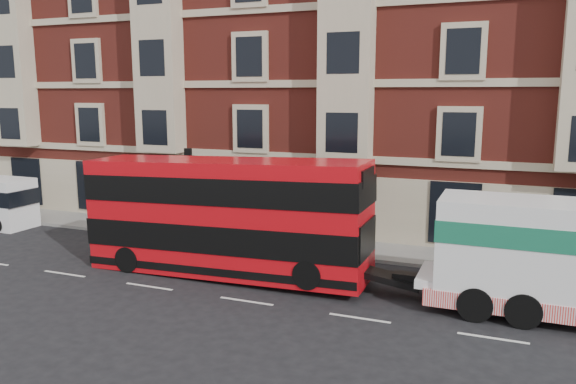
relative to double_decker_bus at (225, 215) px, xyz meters
The scene contains 7 objects.
ground 3.88m from the double_decker_bus, 48.97° to the right, with size 120.00×120.00×0.00m, color black.
sidewalk 6.05m from the double_decker_bus, 69.04° to the left, with size 90.00×3.00×0.15m, color slate.
victorian_terrace 15.04m from the double_decker_bus, 78.89° to the left, with size 45.00×12.00×20.40m.
lamp_post_west 5.60m from the double_decker_bus, 135.71° to the left, with size 0.35×0.15×4.35m.
double_decker_bus is the anchor object (origin of this frame).
tow_truck 12.07m from the double_decker_bus, ahead, with size 9.02×2.67×3.76m.
pedestrian 10.84m from the double_decker_bus, 149.60° to the left, with size 0.67×0.44×1.83m, color #1B2736.
Camera 1 is at (8.11, -16.53, 7.10)m, focal length 35.00 mm.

